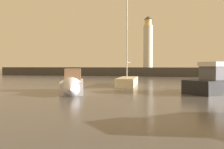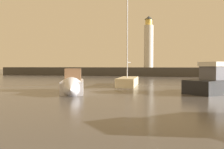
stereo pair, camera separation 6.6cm
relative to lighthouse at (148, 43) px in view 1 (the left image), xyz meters
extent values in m
plane|color=#4C4742|center=(3.32, -26.52, -7.46)|extent=(220.00, 220.00, 0.00)
cube|color=#423F3D|center=(3.32, 0.00, -6.48)|extent=(81.25, 4.71, 1.96)
cylinder|color=silver|center=(0.00, 0.00, -0.74)|extent=(2.09, 2.09, 9.52)
cylinder|color=#F2CC59|center=(0.00, 0.00, 4.69)|extent=(1.57, 1.57, 1.33)
cone|color=#33383D|center=(0.00, 0.00, 5.73)|extent=(1.88, 1.88, 0.76)
cube|color=silver|center=(-2.50, -35.61, -6.94)|extent=(3.51, 5.32, 1.04)
cone|color=silver|center=(-1.41, -38.36, -6.89)|extent=(2.17, 2.11, 1.70)
cube|color=#8C6647|center=(-2.81, -34.83, -5.91)|extent=(2.00, 2.30, 1.02)
cube|color=black|center=(9.78, -32.63, -6.89)|extent=(6.38, 6.54, 1.14)
cube|color=#595960|center=(9.43, -32.99, -5.77)|extent=(2.83, 2.86, 1.11)
cube|color=silver|center=(9.43, -32.99, -5.02)|extent=(3.11, 3.15, 0.39)
cube|color=beige|center=(0.73, -27.45, -6.99)|extent=(2.50, 6.83, 0.94)
cylinder|color=#B7B7BC|center=(0.78, -28.12, -1.59)|extent=(0.12, 0.12, 9.85)
cylinder|color=#B7B7BC|center=(0.63, -26.28, -4.74)|extent=(0.40, 3.68, 0.09)
camera|label=1|loc=(6.13, -54.69, -5.17)|focal=38.33mm
camera|label=2|loc=(6.19, -54.68, -5.17)|focal=38.33mm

